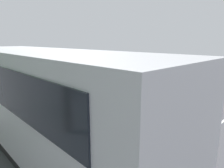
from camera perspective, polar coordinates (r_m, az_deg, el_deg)
ground_plane at (r=10.98m, az=-1.71°, el=-6.35°), size 80.00×80.00×0.00m
tour_bus at (r=6.70m, az=-19.22°, el=-4.62°), size 9.63×2.67×3.25m
spectator_far_left at (r=7.47m, az=6.02°, el=-6.91°), size 0.58×0.36×1.78m
spectator_left at (r=8.42m, az=1.34°, el=-5.23°), size 0.58×0.36×1.65m
spectator_centre at (r=9.21m, az=-3.58°, el=-2.90°), size 0.57×0.40×1.82m
spectator_right at (r=10.09m, az=-7.52°, el=-1.94°), size 0.58×0.34×1.75m
parked_motorcycle_silver at (r=6.52m, az=14.17°, el=-15.84°), size 2.02×0.73×0.99m
parked_motorcycle_dark at (r=8.78m, az=-5.82°, el=-7.94°), size 2.05×0.58×0.99m
stunt_motorcycle at (r=15.93m, az=-2.76°, el=3.44°), size 1.85×0.83×1.88m
traffic_cone at (r=14.56m, az=2.73°, el=-0.40°), size 0.34×0.34×0.63m
bay_line_a at (r=9.67m, az=28.17°, el=-10.50°), size 0.17×4.20×0.01m
bay_line_b at (r=10.52m, az=15.55°, el=-7.64°), size 0.17×4.07×0.01m
bay_line_c at (r=11.81m, az=5.37°, el=-5.02°), size 0.17×4.10×0.01m
bay_line_d at (r=13.40m, az=-2.55°, el=-2.86°), size 0.18×4.63×0.01m
bay_line_e at (r=15.21m, az=-8.66°, el=-1.14°), size 0.18×4.40×0.01m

